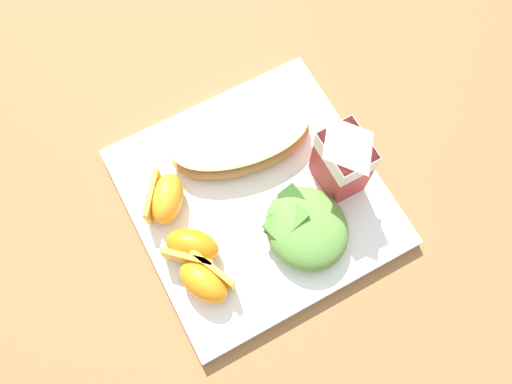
{
  "coord_description": "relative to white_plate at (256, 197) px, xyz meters",
  "views": [
    {
      "loc": [
        0.19,
        -0.1,
        0.61
      ],
      "look_at": [
        0.0,
        0.0,
        0.03
      ],
      "focal_mm": 37.67,
      "sensor_mm": 36.0,
      "label": 1
    }
  ],
  "objects": [
    {
      "name": "ground",
      "position": [
        0.0,
        0.0,
        -0.01
      ],
      "size": [
        3.0,
        3.0,
        0.0
      ],
      "primitive_type": "plane",
      "color": "olive"
    },
    {
      "name": "white_plate",
      "position": [
        0.0,
        0.0,
        0.0
      ],
      "size": [
        0.28,
        0.28,
        0.02
      ],
      "primitive_type": "cube",
      "color": "white",
      "rests_on": "ground"
    },
    {
      "name": "cheesy_pizza_bread",
      "position": [
        -0.06,
        0.01,
        0.03
      ],
      "size": [
        0.11,
        0.18,
        0.04
      ],
      "color": "#B77F42",
      "rests_on": "white_plate"
    },
    {
      "name": "green_salad_pile",
      "position": [
        0.07,
        0.03,
        0.03
      ],
      "size": [
        0.1,
        0.09,
        0.05
      ],
      "color": "#5B8E3D",
      "rests_on": "white_plate"
    },
    {
      "name": "milk_carton",
      "position": [
        0.03,
        0.09,
        0.07
      ],
      "size": [
        0.06,
        0.04,
        0.11
      ],
      "color": "#B7332D",
      "rests_on": "white_plate"
    },
    {
      "name": "orange_wedge_front",
      "position": [
        -0.04,
        -0.1,
        0.03
      ],
      "size": [
        0.07,
        0.06,
        0.04
      ],
      "color": "orange",
      "rests_on": "white_plate"
    },
    {
      "name": "orange_wedge_middle",
      "position": [
        0.03,
        -0.09,
        0.03
      ],
      "size": [
        0.07,
        0.07,
        0.04
      ],
      "color": "orange",
      "rests_on": "white_plate"
    },
    {
      "name": "orange_wedge_rear",
      "position": [
        0.07,
        -0.1,
        0.03
      ],
      "size": [
        0.07,
        0.06,
        0.04
      ],
      "color": "orange",
      "rests_on": "white_plate"
    }
  ]
}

